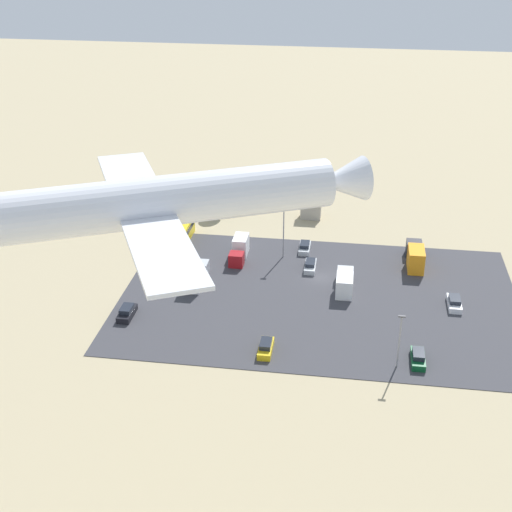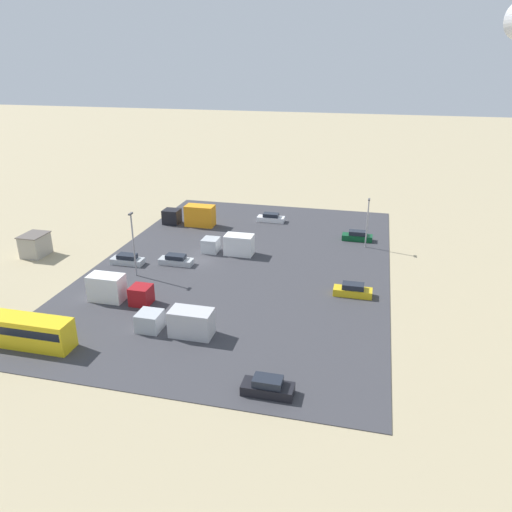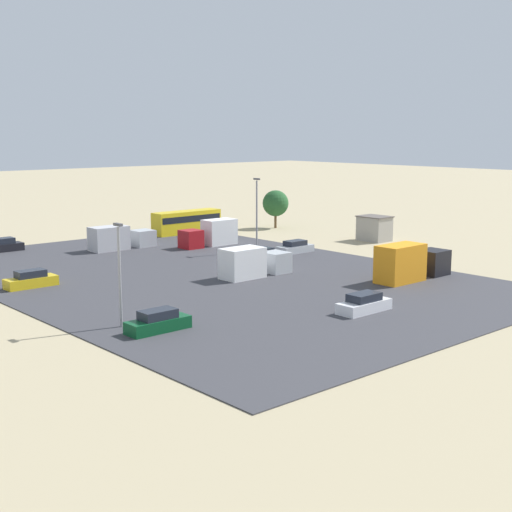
# 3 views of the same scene
# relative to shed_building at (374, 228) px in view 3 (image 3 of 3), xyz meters

# --- Properties ---
(ground_plane) EXTENTS (400.00, 400.00, 0.00)m
(ground_plane) POSITION_rel_shed_building_xyz_m (-3.52, 23.97, -1.64)
(ground_plane) COLOR tan
(parking_lot_surface) EXTENTS (59.62, 39.84, 0.08)m
(parking_lot_surface) POSITION_rel_shed_building_xyz_m (-3.52, 30.52, -1.60)
(parking_lot_surface) COLOR #38383D
(parking_lot_surface) RESTS_ON ground
(shed_building) EXTENTS (4.02, 3.23, 3.26)m
(shed_building) POSITION_rel_shed_building_xyz_m (0.00, 0.00, 0.00)
(shed_building) COLOR #9E998E
(shed_building) RESTS_ON ground
(bus) EXTENTS (2.56, 10.23, 3.12)m
(bus) POSITION_rel_shed_building_xyz_m (21.66, 14.47, 0.12)
(bus) COLOR gold
(bus) RESTS_ON ground
(parked_car_0) EXTENTS (1.76, 4.67, 1.57)m
(parked_car_0) POSITION_rel_shed_building_xyz_m (2.54, 45.97, -0.91)
(parked_car_0) COLOR gold
(parked_car_0) RESTS_ON ground
(parked_car_1) EXTENTS (1.76, 4.71, 1.56)m
(parked_car_1) POSITION_rel_shed_building_xyz_m (-17.42, 45.47, -0.91)
(parked_car_1) COLOR #0C4723
(parked_car_1) RESTS_ON ground
(parked_car_2) EXTENTS (1.78, 4.78, 1.43)m
(parked_car_2) POSITION_rel_shed_building_xyz_m (-1.51, 21.29, -0.97)
(parked_car_2) COLOR #ADB2B7
(parked_car_2) RESTS_ON ground
(parked_car_3) EXTENTS (1.87, 4.54, 1.60)m
(parked_car_3) POSITION_rel_shed_building_xyz_m (23.59, 39.97, -0.89)
(parked_car_3) COLOR black
(parked_car_3) RESTS_ON ground
(parked_car_4) EXTENTS (1.84, 4.62, 1.43)m
(parked_car_4) POSITION_rel_shed_building_xyz_m (-0.05, 14.60, -0.96)
(parked_car_4) COLOR #ADB2B7
(parked_car_4) RESTS_ON ground
(parked_car_5) EXTENTS (1.87, 4.78, 1.50)m
(parked_car_5) POSITION_rel_shed_building_xyz_m (-23.56, 30.20, -0.94)
(parked_car_5) COLOR silver
(parked_car_5) RESTS_ON ground
(parked_truck_0) EXTENTS (2.35, 7.65, 3.19)m
(parked_truck_0) POSITION_rel_shed_building_xyz_m (10.61, 18.72, -0.10)
(parked_truck_0) COLOR maroon
(parked_truck_0) RESTS_ON ground
(parked_truck_1) EXTENTS (2.53, 7.61, 2.97)m
(parked_truck_1) POSITION_rel_shed_building_xyz_m (-7.27, 27.65, -0.20)
(parked_truck_1) COLOR #ADB2B7
(parked_truck_1) RESTS_ON ground
(parked_truck_2) EXTENTS (2.51, 8.23, 2.87)m
(parked_truck_2) POSITION_rel_shed_building_xyz_m (15.89, 28.80, -0.25)
(parked_truck_2) COLOR #ADB2B7
(parked_truck_2) RESTS_ON ground
(parked_truck_3) EXTENTS (2.55, 9.02, 3.56)m
(parked_truck_3) POSITION_rel_shed_building_xyz_m (-18.46, 17.40, 0.07)
(parked_truck_3) COLOR black
(parked_truck_3) RESTS_ON ground
(tree_near_shed) EXTENTS (3.85, 3.85, 5.61)m
(tree_near_shed) POSITION_rel_shed_building_xyz_m (17.75, 1.11, 2.03)
(tree_near_shed) COLOR brown
(tree_near_shed) RESTS_ON ground
(light_pole_lot_centre) EXTENTS (0.90, 0.28, 8.69)m
(light_pole_lot_centre) POSITION_rel_shed_building_xyz_m (3.35, 17.61, 3.22)
(light_pole_lot_centre) COLOR gray
(light_pole_lot_centre) RESTS_ON ground
(light_pole_lot_edge) EXTENTS (0.90, 0.28, 7.60)m
(light_pole_lot_edge) POSITION_rel_shed_building_xyz_m (-14.68, 46.84, 2.66)
(light_pole_lot_edge) COLOR gray
(light_pole_lot_edge) RESTS_ON ground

